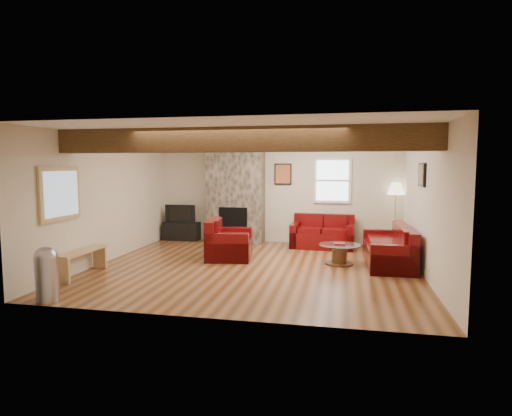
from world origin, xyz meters
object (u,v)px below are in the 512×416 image
at_px(sofa_three, 388,245).
at_px(television, 181,213).
at_px(loveseat, 323,231).
at_px(armchair_red, 229,239).
at_px(coffee_table, 339,254).
at_px(tv_cabinet, 182,231).
at_px(floor_lamp, 396,192).

height_order(sofa_three, television, television).
distance_m(loveseat, armchair_red, 2.42).
xyz_separation_m(armchair_red, television, (-1.77, 1.88, 0.28)).
distance_m(coffee_table, television, 4.49).
relative_size(loveseat, tv_cabinet, 1.56).
height_order(armchair_red, television, television).
bearing_deg(floor_lamp, coffee_table, -121.96).
xyz_separation_m(television, floor_lamp, (5.24, 0.02, 0.61)).
bearing_deg(coffee_table, armchair_red, 177.82).
xyz_separation_m(armchair_red, tv_cabinet, (-1.77, 1.88, -0.17)).
relative_size(coffee_table, tv_cabinet, 0.87).
height_order(television, floor_lamp, floor_lamp).
bearing_deg(loveseat, sofa_three, -44.86).
bearing_deg(tv_cabinet, sofa_three, -19.84).
bearing_deg(armchair_red, loveseat, -57.07).
relative_size(loveseat, television, 1.81).
height_order(coffee_table, tv_cabinet, tv_cabinet).
height_order(sofa_three, floor_lamp, floor_lamp).
relative_size(loveseat, armchair_red, 1.44).
relative_size(armchair_red, tv_cabinet, 1.08).
relative_size(tv_cabinet, television, 1.16).
xyz_separation_m(sofa_three, tv_cabinet, (-4.92, 1.78, -0.15)).
height_order(tv_cabinet, television, television).
height_order(loveseat, tv_cabinet, loveseat).
height_order(armchair_red, floor_lamp, floor_lamp).
relative_size(coffee_table, television, 1.01).
distance_m(coffee_table, tv_cabinet, 4.46).
bearing_deg(coffee_table, loveseat, 103.62).
relative_size(armchair_red, floor_lamp, 0.66).
bearing_deg(sofa_three, coffee_table, -79.62).
relative_size(armchair_red, coffee_table, 1.25).
distance_m(coffee_table, floor_lamp, 2.59).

